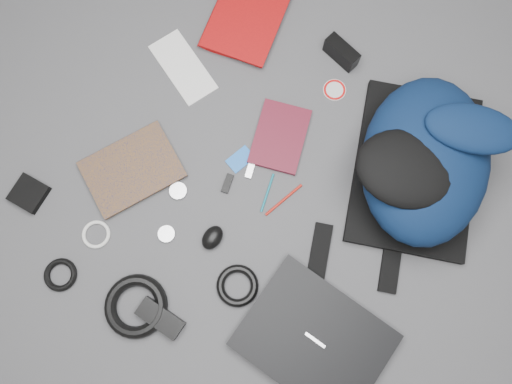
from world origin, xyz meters
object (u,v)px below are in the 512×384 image
Objects in this scene: textbook_red at (214,7)px; compact_camera at (341,53)px; dvd_case at (280,137)px; pouch at (29,194)px; comic_book at (118,142)px; mouse at (212,238)px; backpack at (425,160)px; power_brick at (160,318)px; laptop at (314,340)px.

textbook_red is 0.43m from compact_camera.
dvd_case is 0.76m from pouch.
dvd_case is (0.39, 0.30, -0.00)m from comic_book.
pouch is at bearing -110.51° from textbook_red.
mouse is at bearing 21.77° from pouch.
comic_book is at bearing -101.50° from textbook_red.
power_brick is at bearing -138.44° from backpack.
laptop is at bearing 8.86° from pouch.
mouse reaches higher than power_brick.
laptop is at bearing -11.35° from mouse.
mouse is (0.01, -0.69, -0.01)m from compact_camera.
power_brick is (0.42, -0.33, 0.01)m from comic_book.
backpack is 0.63m from mouse.
textbook_red is 0.48m from dvd_case.
textbook_red is (-0.82, 0.66, -0.00)m from laptop.
dvd_case is 2.81× the size of mouse.
comic_book is 0.49m from dvd_case.
pouch is at bearing 172.14° from power_brick.
backpack is at bearing 0.79° from dvd_case.
power_brick reaches higher than comic_book.
backpack is 1.14m from pouch.
textbook_red is 0.53m from comic_book.
comic_book is at bearing 168.40° from mouse.
pouch is at bearing -171.06° from laptop.
textbook_red is 3.19× the size of pouch.
compact_camera reaches higher than power_brick.
backpack reaches higher than pouch.
textbook_red is at bearing 130.77° from dvd_case.
textbook_red is at bearing 149.64° from backpack.
laptop is 0.85m from compact_camera.
power_brick reaches higher than pouch.
textbook_red reaches higher than comic_book.
comic_book is 0.53m from power_brick.
backpack reaches higher than dvd_case.
textbook_red is at bearing 118.26° from comic_book.
textbook_red is 2.20× the size of power_brick.
textbook_red is at bearing 84.02° from pouch.
dvd_case is 0.36m from mouse.
laptop is at bearing -111.14° from backpack.
mouse is (0.40, -0.07, 0.01)m from comic_book.
compact_camera is at bearing 69.52° from dvd_case.
backpack is 0.81m from textbook_red.
compact_camera is 0.86× the size of power_brick.
compact_camera is (0.00, 0.32, 0.02)m from dvd_case.
comic_book is at bearing 170.70° from laptop.
pouch is (-0.50, -0.57, 0.00)m from dvd_case.
backpack is at bearing 63.83° from power_brick.
power_brick is at bearing -6.12° from pouch.
comic_book is (-0.77, -0.44, -0.10)m from backpack.
compact_camera is 1.54× the size of mouse.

